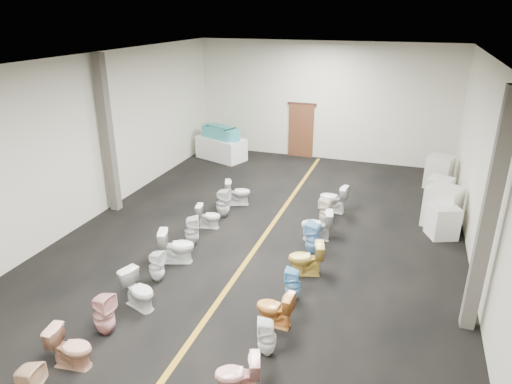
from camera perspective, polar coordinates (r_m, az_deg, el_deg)
floor at (r=11.48m, az=-0.10°, el=-7.12°), size 16.00×16.00×0.00m
ceiling at (r=10.09m, az=-0.11°, el=15.82°), size 16.00×16.00×0.00m
wall_back at (r=18.10m, az=8.33°, el=11.10°), size 10.00×0.00×10.00m
wall_left at (r=13.02m, az=-21.50°, el=5.59°), size 0.00×16.00×16.00m
wall_right at (r=10.20m, az=27.51°, el=0.34°), size 0.00×16.00×16.00m
aisle_stripe at (r=11.48m, az=-0.10°, el=-7.11°), size 0.12×15.60×0.01m
back_door at (r=18.46m, az=5.64°, el=7.62°), size 1.00×0.10×2.10m
door_frame at (r=18.24m, az=5.77°, el=10.89°), size 1.15×0.08×0.10m
column_left at (r=13.62m, az=-18.04°, el=6.71°), size 0.25×0.25×4.50m
column_right at (r=8.77m, az=27.07°, el=-2.87°), size 0.25×0.25×4.50m
display_table at (r=18.23m, az=-4.37°, el=5.47°), size 2.16×1.58×0.86m
bathtub at (r=18.07m, az=-4.43°, el=7.41°), size 1.77×1.12×0.55m
appliance_crate_a at (r=12.86m, az=22.30°, el=-3.42°), size 0.87×0.87×0.86m
appliance_crate_b at (r=13.43m, az=22.29°, el=-1.72°), size 1.08×1.08×1.12m
appliance_crate_c at (r=15.17m, az=21.97°, el=0.24°), size 0.86×0.86×0.76m
appliance_crate_d at (r=16.33m, az=21.92°, el=2.33°), size 0.96×0.96×1.08m
toilet_left_2 at (r=8.53m, az=-22.12°, el=-17.55°), size 0.78×0.51×0.74m
toilet_left_3 at (r=9.00m, az=-18.48°, el=-14.28°), size 0.42×0.41×0.85m
toilet_left_4 at (r=9.54m, az=-14.44°, el=-11.78°), size 0.86×0.66×0.78m
toilet_left_5 at (r=10.28m, az=-12.32°, el=-9.05°), size 0.34×0.33×0.73m
toilet_left_6 at (r=10.91m, az=-9.87°, el=-6.67°), size 0.91×0.71×0.82m
toilet_left_7 at (r=11.60m, az=-8.05°, el=-4.83°), size 0.48×0.47×0.79m
toilet_left_8 at (r=12.49m, az=-5.94°, el=-3.02°), size 0.71×0.49×0.66m
toilet_left_9 at (r=13.04m, az=-4.16°, el=-1.38°), size 0.39×0.39×0.86m
toilet_left_10 at (r=13.88m, az=-2.29°, el=-0.04°), size 0.86×0.68×0.78m
toilet_right_3 at (r=7.53m, az=-2.35°, el=-21.90°), size 0.79×0.61×0.72m
toilet_right_4 at (r=8.18m, az=1.37°, el=-17.69°), size 0.41×0.41×0.72m
toilet_right_5 at (r=8.80m, az=2.34°, el=-14.34°), size 0.74×0.45×0.73m
toilet_right_6 at (r=9.51m, az=4.65°, el=-11.43°), size 0.35×0.34×0.71m
toilet_right_7 at (r=10.34m, az=6.23°, el=-8.26°), size 0.87×0.64×0.79m
toilet_right_8 at (r=11.14m, az=7.18°, el=-5.79°), size 0.46×0.45×0.85m
toilet_right_9 at (r=11.86m, az=7.60°, el=-4.13°), size 0.87×0.60×0.81m
toilet_right_10 at (r=12.71m, az=8.72°, el=-2.43°), size 0.41×0.40×0.77m
toilet_right_11 at (r=13.55m, az=9.63°, el=-0.79°), size 0.86×0.55×0.83m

